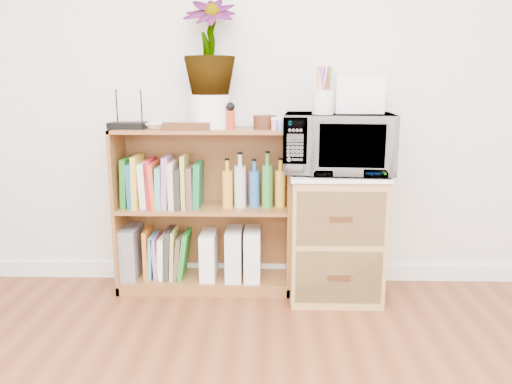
{
  "coord_description": "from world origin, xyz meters",
  "views": [
    {
      "loc": [
        0.03,
        -0.7,
        1.2
      ],
      "look_at": [
        -0.04,
        1.95,
        0.62
      ],
      "focal_mm": 35.0,
      "sensor_mm": 36.0,
      "label": 1
    }
  ],
  "objects": [
    {
      "name": "pen_cup",
      "position": [
        0.31,
        1.95,
        1.1
      ],
      "size": [
        0.11,
        0.11,
        0.12
      ],
      "primitive_type": "cylinder",
      "color": "silver",
      "rests_on": "microwave"
    },
    {
      "name": "potted_plant",
      "position": [
        -0.3,
        2.12,
        1.39
      ],
      "size": [
        0.29,
        0.29,
        0.52
      ],
      "primitive_type": "imported",
      "color": "#38742E",
      "rests_on": "plant_pot"
    },
    {
      "name": "liquor_bottles",
      "position": [
        -0.06,
        2.1,
        0.64
      ],
      "size": [
        0.36,
        0.07,
        0.31
      ],
      "color": "orange",
      "rests_on": "bookshelf"
    },
    {
      "name": "white_bowl",
      "position": [
        -0.6,
        2.07,
        0.97
      ],
      "size": [
        0.13,
        0.13,
        0.03
      ],
      "primitive_type": "imported",
      "color": "silver",
      "rests_on": "bookshelf"
    },
    {
      "name": "skirting_board",
      "position": [
        0.0,
        2.24,
        0.05
      ],
      "size": [
        4.0,
        0.02,
        0.1
      ],
      "primitive_type": "cube",
      "color": "white",
      "rests_on": "ground"
    },
    {
      "name": "plant_pot",
      "position": [
        -0.3,
        2.12,
        1.04
      ],
      "size": [
        0.22,
        0.22,
        0.19
      ],
      "primitive_type": "cylinder",
      "color": "white",
      "rests_on": "bookshelf"
    },
    {
      "name": "router",
      "position": [
        -0.76,
        2.08,
        0.97
      ],
      "size": [
        0.2,
        0.14,
        0.04
      ],
      "primitive_type": "cube",
      "color": "black",
      "rests_on": "bookshelf"
    },
    {
      "name": "microwave",
      "position": [
        0.4,
        2.02,
        0.88
      ],
      "size": [
        0.61,
        0.44,
        0.32
      ],
      "primitive_type": "imported",
      "rotation": [
        0.0,
        0.0,
        -0.08
      ],
      "color": "white",
      "rests_on": "wicker_unit"
    },
    {
      "name": "magazine_holder_left",
      "position": [
        -0.33,
        2.09,
        0.21
      ],
      "size": [
        0.09,
        0.22,
        0.28
      ],
      "primitive_type": "cube",
      "color": "white",
      "rests_on": "bookshelf"
    },
    {
      "name": "file_box",
      "position": [
        -0.79,
        2.1,
        0.22
      ],
      "size": [
        0.09,
        0.24,
        0.3
      ],
      "primitive_type": "cube",
      "color": "slate",
      "rests_on": "bookshelf"
    },
    {
      "name": "magazine_holder_mid",
      "position": [
        -0.18,
        2.09,
        0.22
      ],
      "size": [
        0.09,
        0.24,
        0.29
      ],
      "primitive_type": "cube",
      "color": "silver",
      "rests_on": "bookshelf"
    },
    {
      "name": "kokeshi_doll",
      "position": [
        -0.19,
        2.06,
        1.0
      ],
      "size": [
        0.04,
        0.04,
        0.1
      ],
      "primitive_type": "cylinder",
      "color": "#B72E16",
      "rests_on": "bookshelf"
    },
    {
      "name": "wicker_unit",
      "position": [
        0.4,
        2.02,
        0.35
      ],
      "size": [
        0.5,
        0.45,
        0.7
      ],
      "primitive_type": "cube",
      "color": "#9E7542",
      "rests_on": "ground"
    },
    {
      "name": "wooden_bowl",
      "position": [
        -0.0,
        2.11,
        0.99
      ],
      "size": [
        0.13,
        0.13,
        0.07
      ],
      "primitive_type": "cylinder",
      "color": "#3B1F10",
      "rests_on": "bookshelf"
    },
    {
      "name": "paint_jars",
      "position": [
        0.09,
        2.01,
        0.98
      ],
      "size": [
        0.11,
        0.04,
        0.05
      ],
      "primitive_type": "cube",
      "color": "pink",
      "rests_on": "bookshelf"
    },
    {
      "name": "bookshelf",
      "position": [
        -0.35,
        2.1,
        0.47
      ],
      "size": [
        1.0,
        0.3,
        0.95
      ],
      "primitive_type": "cube",
      "color": "brown",
      "rests_on": "ground"
    },
    {
      "name": "magazine_holder_right",
      "position": [
        -0.07,
        2.09,
        0.22
      ],
      "size": [
        0.09,
        0.24,
        0.3
      ],
      "primitive_type": "cube",
      "color": "white",
      "rests_on": "bookshelf"
    },
    {
      "name": "cookbooks",
      "position": [
        -0.59,
        2.1,
        0.63
      ],
      "size": [
        0.46,
        0.2,
        0.3
      ],
      "color": "#206B1C",
      "rests_on": "bookshelf"
    },
    {
      "name": "small_appliance",
      "position": [
        0.51,
        2.08,
        1.14
      ],
      "size": [
        0.25,
        0.21,
        0.2
      ],
      "primitive_type": "cube",
      "color": "white",
      "rests_on": "microwave"
    },
    {
      "name": "lower_books",
      "position": [
        -0.58,
        2.1,
        0.2
      ],
      "size": [
        0.26,
        0.19,
        0.29
      ],
      "color": "#BB6121",
      "rests_on": "bookshelf"
    },
    {
      "name": "trinket_box",
      "position": [
        -0.42,
        2.0,
        0.97
      ],
      "size": [
        0.26,
        0.06,
        0.04
      ],
      "primitive_type": "cube",
      "color": "#381A0F",
      "rests_on": "bookshelf"
    }
  ]
}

